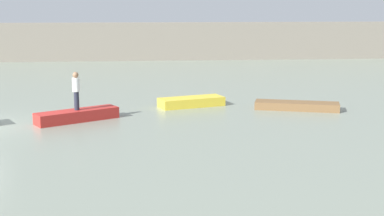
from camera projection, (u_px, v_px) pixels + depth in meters
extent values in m
cube|color=gray|center=(62.00, 42.00, 48.12)|extent=(80.00, 1.20, 3.32)
cube|color=red|center=(77.00, 116.00, 24.04)|extent=(3.61, 2.63, 0.50)
cube|color=gold|center=(191.00, 102.00, 27.45)|extent=(3.43, 2.10, 0.45)
cube|color=brown|center=(297.00, 106.00, 26.61)|extent=(4.14, 2.19, 0.37)
cylinder|color=#232838|center=(77.00, 101.00, 23.91)|extent=(0.22, 0.22, 0.81)
cylinder|color=white|center=(76.00, 85.00, 23.78)|extent=(0.32, 0.32, 0.60)
sphere|color=#936B4C|center=(76.00, 75.00, 23.70)|extent=(0.25, 0.25, 0.25)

